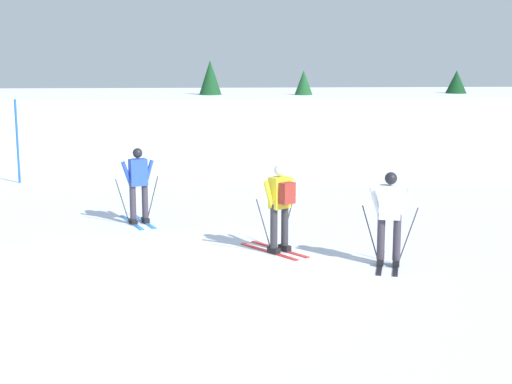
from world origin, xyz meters
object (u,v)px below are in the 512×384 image
at_px(skier_blue, 138,183).
at_px(conifer_far_right, 210,99).
at_px(trail_marker_pole, 17,142).
at_px(skier_white, 390,216).
at_px(conifer_far_centre, 303,100).
at_px(conifer_far_left, 456,99).
at_px(skier_yellow, 280,204).

bearing_deg(skier_blue, conifer_far_right, 82.47).
distance_m(skier_blue, trail_marker_pole, 6.91).
relative_size(skier_white, conifer_far_centre, 0.55).
bearing_deg(trail_marker_pole, conifer_far_right, 52.34).
xyz_separation_m(skier_blue, trail_marker_pole, (-3.99, 5.64, 0.31)).
xyz_separation_m(conifer_far_left, conifer_far_right, (-9.98, -0.35, 0.07)).
distance_m(trail_marker_pole, conifer_far_left, 17.52).
height_order(skier_white, trail_marker_pole, trail_marker_pole).
height_order(conifer_far_left, conifer_far_centre, conifer_far_centre).
height_order(conifer_far_left, conifer_far_right, conifer_far_right).
relative_size(trail_marker_pole, conifer_far_left, 0.79).
bearing_deg(skier_yellow, conifer_far_centre, 80.90).
relative_size(skier_yellow, skier_blue, 1.00).
bearing_deg(conifer_far_left, conifer_far_centre, -174.01).
xyz_separation_m(skier_blue, conifer_far_right, (1.72, 13.04, 1.09)).
xyz_separation_m(skier_white, conifer_far_left, (6.95, 17.10, 1.02)).
height_order(trail_marker_pole, conifer_far_left, conifer_far_left).
xyz_separation_m(trail_marker_pole, conifer_far_left, (15.70, 7.75, 0.71)).
bearing_deg(trail_marker_pole, skier_blue, -54.70).
distance_m(skier_blue, conifer_far_centre, 13.85).
distance_m(trail_marker_pole, conifer_far_centre, 11.77).
height_order(skier_blue, conifer_far_left, conifer_far_left).
relative_size(skier_blue, conifer_far_centre, 0.55).
bearing_deg(conifer_far_right, conifer_far_centre, -4.92).
xyz_separation_m(skier_yellow, conifer_far_centre, (2.47, 15.41, 1.00)).
bearing_deg(conifer_far_right, skier_blue, -97.53).
height_order(trail_marker_pole, conifer_far_centre, conifer_far_centre).
relative_size(conifer_far_right, conifer_far_centre, 1.13).
xyz_separation_m(skier_blue, conifer_far_left, (11.71, 13.39, 1.02)).
bearing_deg(skier_blue, skier_white, -37.94).
height_order(skier_blue, conifer_far_centre, conifer_far_centre).
height_order(skier_yellow, trail_marker_pole, trail_marker_pole).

